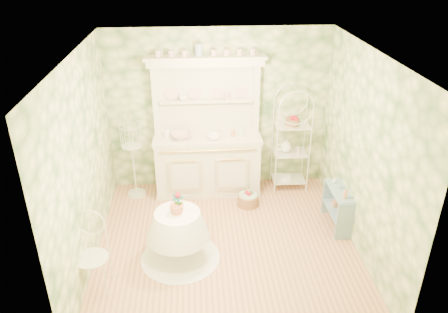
{
  "coord_description": "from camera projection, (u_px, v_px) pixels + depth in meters",
  "views": [
    {
      "loc": [
        -0.39,
        -4.95,
        3.89
      ],
      "look_at": [
        0.0,
        0.5,
        1.15
      ],
      "focal_mm": 35.0,
      "sensor_mm": 36.0,
      "label": 1
    }
  ],
  "objects": [
    {
      "name": "bottle_blue",
      "position": [
        339.0,
        186.0,
        6.36
      ],
      "size": [
        0.06,
        0.06,
        0.11
      ],
      "primitive_type": "imported",
      "rotation": [
        0.0,
        0.0,
        -0.19
      ],
      "color": "#8EA7C8",
      "rests_on": "side_shelf"
    },
    {
      "name": "ceiling",
      "position": [
        227.0,
        55.0,
        4.97
      ],
      "size": [
        3.6,
        3.6,
        0.0
      ],
      "primitive_type": "plane",
      "color": "white",
      "rests_on": "floor"
    },
    {
      "name": "wall_left",
      "position": [
        84.0,
        165.0,
        5.46
      ],
      "size": [
        3.6,
        3.6,
        0.0
      ],
      "primitive_type": "plane",
      "color": "#F1F0B8",
      "rests_on": "floor"
    },
    {
      "name": "bottle_glass",
      "position": [
        335.0,
        181.0,
        6.51
      ],
      "size": [
        0.07,
        0.07,
        0.08
      ],
      "primitive_type": "imported",
      "rotation": [
        0.0,
        0.0,
        -0.18
      ],
      "color": "silver",
      "rests_on": "side_shelf"
    },
    {
      "name": "cup_left",
      "position": [
        183.0,
        99.0,
        6.92
      ],
      "size": [
        0.14,
        0.14,
        0.1
      ],
      "primitive_type": "imported",
      "rotation": [
        0.0,
        0.0,
        0.13
      ],
      "color": "white",
      "rests_on": "kitchen_dresser"
    },
    {
      "name": "lace_rug",
      "position": [
        181.0,
        257.0,
        5.93
      ],
      "size": [
        1.41,
        1.41,
        0.01
      ],
      "primitive_type": "cylinder",
      "rotation": [
        0.0,
        0.0,
        -0.41
      ],
      "color": "white",
      "rests_on": "floor"
    },
    {
      "name": "cafe_chair",
      "position": [
        92.0,
        260.0,
        5.25
      ],
      "size": [
        0.42,
        0.42,
        0.84
      ],
      "primitive_type": "cube",
      "rotation": [
        0.0,
        0.0,
        -0.11
      ],
      "color": "white",
      "rests_on": "floor"
    },
    {
      "name": "kitchen_dresser",
      "position": [
        207.0,
        129.0,
        7.01
      ],
      "size": [
        1.87,
        0.61,
        2.29
      ],
      "primitive_type": "cube",
      "color": "white",
      "rests_on": "floor"
    },
    {
      "name": "wall_front",
      "position": [
        242.0,
        250.0,
        3.97
      ],
      "size": [
        3.6,
        3.6,
        0.0
      ],
      "primitive_type": "plane",
      "color": "#F1F0B8",
      "rests_on": "floor"
    },
    {
      "name": "bowl_floral",
      "position": [
        182.0,
        138.0,
        7.02
      ],
      "size": [
        0.39,
        0.39,
        0.08
      ],
      "primitive_type": "imported",
      "rotation": [
        0.0,
        0.0,
        0.2
      ],
      "color": "white",
      "rests_on": "kitchen_dresser"
    },
    {
      "name": "side_shelf",
      "position": [
        338.0,
        208.0,
        6.47
      ],
      "size": [
        0.34,
        0.75,
        0.62
      ],
      "primitive_type": "cube",
      "rotation": [
        0.0,
        0.0,
        -0.11
      ],
      "color": "#799DB5",
      "rests_on": "floor"
    },
    {
      "name": "wall_right",
      "position": [
        364.0,
        156.0,
        5.69
      ],
      "size": [
        3.6,
        3.6,
        0.0
      ],
      "primitive_type": "plane",
      "color": "#F1F0B8",
      "rests_on": "floor"
    },
    {
      "name": "wall_back",
      "position": [
        218.0,
        110.0,
        7.18
      ],
      "size": [
        3.6,
        3.6,
        0.0
      ],
      "primitive_type": "plane",
      "color": "#F1F0B8",
      "rests_on": "floor"
    },
    {
      "name": "round_table",
      "position": [
        178.0,
        234.0,
        5.79
      ],
      "size": [
        0.71,
        0.71,
        0.74
      ],
      "primitive_type": "cylinder",
      "rotation": [
        0.0,
        0.0,
        0.05
      ],
      "color": "white",
      "rests_on": "floor"
    },
    {
      "name": "birdcage_stand",
      "position": [
        133.0,
        159.0,
        7.09
      ],
      "size": [
        0.33,
        0.33,
        1.34
      ],
      "primitive_type": "cube",
      "rotation": [
        0.0,
        0.0,
        0.05
      ],
      "color": "white",
      "rests_on": "floor"
    },
    {
      "name": "potted_geranium",
      "position": [
        178.0,
        204.0,
        5.57
      ],
      "size": [
        0.18,
        0.16,
        0.29
      ],
      "primitive_type": "imported",
      "rotation": [
        0.0,
        0.0,
        -0.37
      ],
      "color": "#3F7238",
      "rests_on": "round_table"
    },
    {
      "name": "bowl_white",
      "position": [
        214.0,
        138.0,
        6.99
      ],
      "size": [
        0.23,
        0.23,
        0.07
      ],
      "primitive_type": "imported",
      "rotation": [
        0.0,
        0.0,
        0.03
      ],
      "color": "white",
      "rests_on": "kitchen_dresser"
    },
    {
      "name": "floor_basket",
      "position": [
        248.0,
        200.0,
        7.06
      ],
      "size": [
        0.33,
        0.33,
        0.19
      ],
      "primitive_type": "cylinder",
      "rotation": [
        0.0,
        0.0,
        -0.12
      ],
      "color": "#956947",
      "rests_on": "floor"
    },
    {
      "name": "cup_right",
      "position": [
        227.0,
        98.0,
        6.97
      ],
      "size": [
        0.13,
        0.13,
        0.1
      ],
      "primitive_type": "imported",
      "rotation": [
        0.0,
        0.0,
        -0.2
      ],
      "color": "white",
      "rests_on": "kitchen_dresser"
    },
    {
      "name": "bottle_amber",
      "position": [
        345.0,
        194.0,
        6.1
      ],
      "size": [
        0.07,
        0.07,
        0.17
      ],
      "primitive_type": "imported",
      "rotation": [
        0.0,
        0.0,
        -0.04
      ],
      "color": "tan",
      "rests_on": "side_shelf"
    },
    {
      "name": "bakers_rack",
      "position": [
        291.0,
        139.0,
        7.24
      ],
      "size": [
        0.57,
        0.41,
        1.83
      ],
      "primitive_type": "cube",
      "rotation": [
        0.0,
        0.0,
        -0.02
      ],
      "color": "white",
      "rests_on": "floor"
    },
    {
      "name": "floor",
      "position": [
        227.0,
        245.0,
        6.18
      ],
      "size": [
        3.6,
        3.6,
        0.0
      ],
      "primitive_type": "plane",
      "color": "tan",
      "rests_on": "ground"
    }
  ]
}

